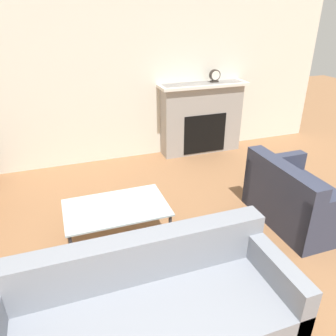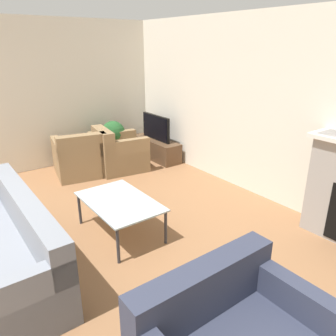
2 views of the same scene
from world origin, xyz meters
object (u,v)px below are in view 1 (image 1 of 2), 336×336
Objects in this scene: couch_sectional at (148,317)px; mantel_clock at (215,76)px; couch_loveseat at (297,200)px; coffee_table at (116,210)px.

mantel_clock is (2.25, 3.49, 1.09)m from couch_sectional.
mantel_clock is at bearing -0.79° from couch_loveseat.
couch_loveseat is at bearing -9.15° from coffee_table.
mantel_clock reaches higher than coffee_table.
couch_sectional is 10.30× the size of mantel_clock.
couch_loveseat reaches higher than coffee_table.
couch_sectional is 2.44m from couch_loveseat.
couch_sectional is 1.98× the size of coffee_table.
mantel_clock is at bearing 43.72° from coffee_table.
couch_sectional is 4.30m from mantel_clock.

